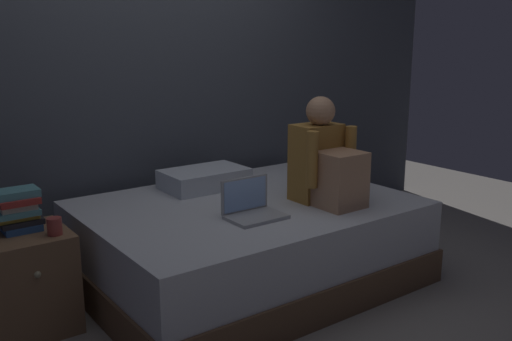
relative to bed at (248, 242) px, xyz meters
The scene contains 9 objects.
ground_plane 0.45m from the bed, 123.69° to the right, with size 8.00×8.00×0.00m, color gray.
wall_back 1.43m from the bed, 102.53° to the left, with size 5.60×0.10×2.70m, color #424751.
bed is the anchor object (origin of this frame).
nightstand 1.31m from the bed, behind, with size 0.44×0.46×0.54m.
person_sitting 0.71m from the bed, 37.05° to the right, with size 0.39×0.44×0.65m.
laptop 0.45m from the bed, 121.05° to the right, with size 0.32×0.23×0.22m.
pillow 0.56m from the bed, 95.00° to the left, with size 0.56×0.36×0.13m, color silver.
book_stack 1.38m from the bed, 169.92° to the left, with size 0.23×0.17×0.22m.
mug 1.22m from the bed, behind, with size 0.08×0.08×0.09m, color #933833.
Camera 1 is at (-1.75, -2.44, 1.52)m, focal length 39.23 mm.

